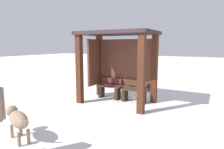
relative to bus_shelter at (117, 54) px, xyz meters
The scene contains 5 objects.
ground_plane 1.73m from the bus_shelter, 62.46° to the right, with size 60.00×60.00×0.00m, color white.
bus_shelter is the anchor object (origin of this frame).
bench_left_inside 1.45m from the bus_shelter, 155.55° to the left, with size 0.91×0.35×0.77m.
bench_center_inside 1.52m from the bus_shelter, 17.51° to the left, with size 0.91×0.37×0.75m.
dog 3.88m from the bus_shelter, 97.85° to the right, with size 1.07×0.55×0.67m.
Camera 1 is at (3.10, -5.96, 2.03)m, focal length 31.20 mm.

